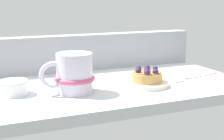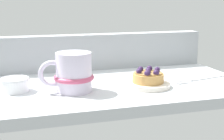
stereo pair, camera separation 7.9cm
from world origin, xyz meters
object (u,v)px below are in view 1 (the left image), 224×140
at_px(coffee_mug, 73,74).
at_px(sugar_bowl, 14,87).
at_px(raspberry_tart, 147,76).
at_px(dessert_plate, 147,84).
at_px(dessert_fork, 195,77).

height_order(coffee_mug, sugar_bowl, coffee_mug).
height_order(raspberry_tart, coffee_mug, coffee_mug).
bearing_deg(dessert_plate, sugar_bowl, 170.94).
relative_size(raspberry_tart, dessert_fork, 0.44).
bearing_deg(raspberry_tart, sugar_bowl, 170.89).
xyz_separation_m(dessert_plate, coffee_mug, (-0.18, 0.01, 0.04)).
bearing_deg(dessert_fork, coffee_mug, -178.10).
bearing_deg(sugar_bowl, raspberry_tart, -9.11).
relative_size(dessert_plate, sugar_bowl, 1.61).
relative_size(raspberry_tart, coffee_mug, 0.59).
xyz_separation_m(coffee_mug, dessert_fork, (0.35, 0.01, -0.04)).
xyz_separation_m(dessert_fork, sugar_bowl, (-0.48, 0.03, 0.01)).
distance_m(dessert_fork, sugar_bowl, 0.48).
relative_size(coffee_mug, dessert_fork, 0.73).
height_order(dessert_plate, raspberry_tart, raspberry_tart).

